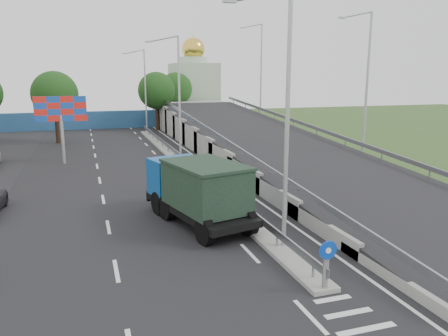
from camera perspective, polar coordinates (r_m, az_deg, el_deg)
name	(u,v)px	position (r m, az deg, el deg)	size (l,w,h in m)	color
ground	(364,328)	(13.95, 17.85, -19.31)	(160.00, 160.00, 0.00)	#2D4C1E
road_surface	(153,180)	(30.66, -9.31, -1.59)	(26.00, 90.00, 0.04)	black
median	(182,165)	(35.01, -5.46, 0.37)	(1.00, 44.00, 0.20)	gray
overpass_ramp	(269,140)	(37.03, 5.91, 3.60)	(10.00, 50.00, 3.50)	gray
median_guardrail	(182,157)	(34.88, -5.48, 1.42)	(0.09, 44.00, 0.71)	gray
sign_bollard	(326,264)	(15.06, 13.22, -12.15)	(0.64, 0.23, 1.67)	black
lamp_post_near	(283,110)	(17.24, 7.72, 7.54)	(2.74, 0.18, 10.08)	#B2B5B7
lamp_post_mid	(177,92)	(36.30, -6.17, 9.86)	(2.74, 0.18, 10.08)	#B2B5B7
lamp_post_far	(144,86)	(56.02, -10.44, 10.46)	(2.74, 0.18, 10.08)	#B2B5B7
blue_wall	(109,120)	(61.88, -14.82, 6.11)	(30.00, 0.50, 2.40)	#235283
church	(194,87)	(71.66, -3.96, 10.51)	(7.00, 7.00, 13.80)	#B2CCAD
billboard	(61,113)	(37.66, -20.55, 6.77)	(4.00, 0.24, 5.50)	#B2B5B7
tree_left_mid	(55,94)	(49.62, -21.24, 8.95)	(4.80, 4.80, 7.60)	black
tree_median_far	(156,91)	(58.29, -8.81, 9.94)	(4.80, 4.80, 7.60)	black
tree_ramp_far	(176,89)	(65.90, -6.32, 10.23)	(4.80, 4.80, 7.60)	black
dump_truck	(197,188)	(21.29, -3.55, -2.67)	(4.19, 7.53, 3.14)	black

